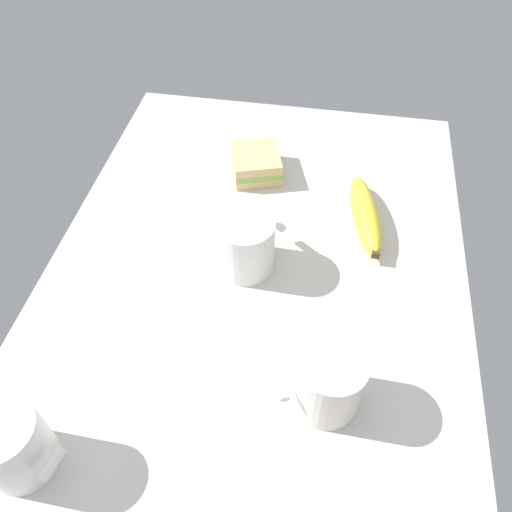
{
  "coord_description": "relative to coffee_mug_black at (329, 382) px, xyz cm",
  "views": [
    {
      "loc": [
        -49.29,
        -8.49,
        62.73
      ],
      "look_at": [
        0.0,
        0.0,
        5.0
      ],
      "focal_mm": 35.87,
      "sensor_mm": 36.0,
      "label": 1
    }
  ],
  "objects": [
    {
      "name": "coffee_mug_spare",
      "position": [
        20.23,
        13.98,
        -0.04
      ],
      "size": [
        10.92,
        9.99,
        9.24
      ],
      "color": "white",
      "rests_on": "tabletop"
    },
    {
      "name": "coffee_mug_milky",
      "position": [
        -13.57,
        33.59,
        0.14
      ],
      "size": [
        7.92,
        10.19,
        9.61
      ],
      "color": "white",
      "rests_on": "tabletop"
    },
    {
      "name": "banana",
      "position": [
        32.42,
        -3.72,
        -2.76
      ],
      "size": [
        18.54,
        7.8,
        4.09
      ],
      "color": "yellow",
      "rests_on": "tabletop"
    },
    {
      "name": "tabletop",
      "position": [
        19.64,
        12.27,
        -5.8
      ],
      "size": [
        90.0,
        64.0,
        2.0
      ],
      "primitive_type": "cube",
      "color": "beige",
      "rests_on": "ground"
    },
    {
      "name": "sandwich_main",
      "position": [
        42.11,
        16.18,
        -2.6
      ],
      "size": [
        11.2,
        10.61,
        4.4
      ],
      "color": "#DBB77A",
      "rests_on": "tabletop"
    },
    {
      "name": "coffee_mug_black",
      "position": [
        0.0,
        0.0,
        0.0
      ],
      "size": [
        8.31,
        10.67,
        9.32
      ],
      "color": "silver",
      "rests_on": "tabletop"
    }
  ]
}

